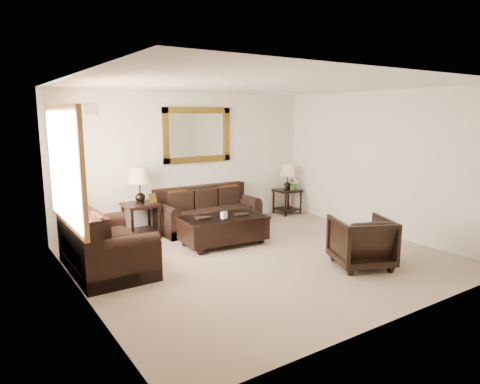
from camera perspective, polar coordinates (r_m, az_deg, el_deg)
room at (r=6.60m, az=3.17°, el=2.39°), size 5.51×5.01×2.71m
window at (r=6.30m, az=-22.26°, el=3.10°), size 0.07×1.96×1.66m
mirror at (r=8.73m, az=-5.70°, el=7.57°), size 1.50×0.06×1.10m
air_vent at (r=7.98m, az=-19.26°, el=10.40°), size 0.25×0.02×0.18m
sofa at (r=8.62m, az=-4.37°, el=-2.86°), size 2.03×0.88×0.83m
loveseat at (r=6.57m, az=-17.89°, el=-7.06°), size 1.01×1.70×0.96m
end_table_left at (r=8.01m, az=-13.18°, el=-0.04°), size 0.60×0.60×1.32m
end_table_right at (r=9.83m, az=6.35°, el=1.36°), size 0.52×0.52×1.14m
coffee_table at (r=7.52m, az=-2.22°, el=-4.71°), size 1.53×0.91×0.62m
armchair at (r=6.68m, az=15.89°, el=-6.09°), size 1.05×1.02×0.83m
potted_plant at (r=9.84m, az=7.20°, el=0.98°), size 0.34×0.36×0.23m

